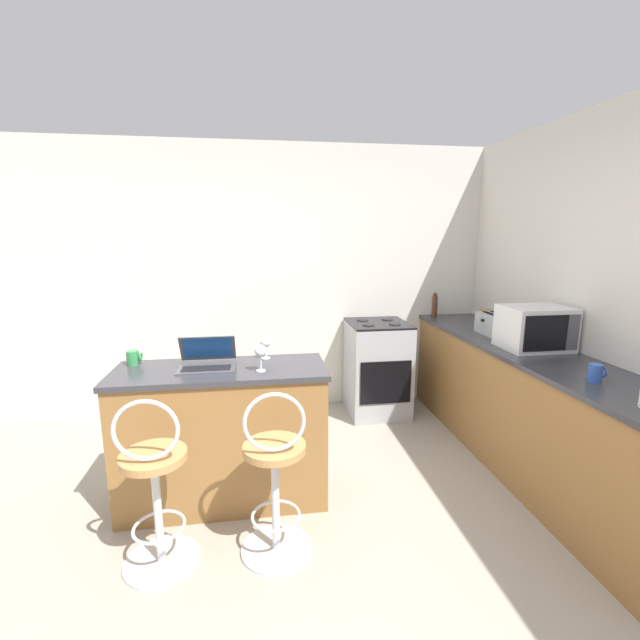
% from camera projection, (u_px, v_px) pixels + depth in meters
% --- Properties ---
extents(ground_plane, '(20.00, 20.00, 0.00)m').
position_uv_depth(ground_plane, '(273.00, 590.00, 2.14)').
color(ground_plane, gray).
extents(wall_back, '(12.00, 0.06, 2.60)m').
position_uv_depth(wall_back, '(260.00, 281.00, 4.20)').
color(wall_back, silver).
rests_on(wall_back, ground_plane).
extents(breakfast_bar, '(1.34, 0.52, 0.92)m').
position_uv_depth(breakfast_bar, '(224.00, 435.00, 2.80)').
color(breakfast_bar, olive).
rests_on(breakfast_bar, ground_plane).
extents(counter_right, '(0.61, 2.89, 0.92)m').
position_uv_depth(counter_right, '(525.00, 408.00, 3.24)').
color(counter_right, olive).
rests_on(counter_right, ground_plane).
extents(bar_stool_near, '(0.40, 0.40, 0.98)m').
position_uv_depth(bar_stool_near, '(155.00, 489.00, 2.22)').
color(bar_stool_near, silver).
rests_on(bar_stool_near, ground_plane).
extents(bar_stool_far, '(0.40, 0.40, 0.98)m').
position_uv_depth(bar_stool_far, '(275.00, 479.00, 2.31)').
color(bar_stool_far, silver).
rests_on(bar_stool_far, ground_plane).
extents(laptop, '(0.35, 0.28, 0.19)m').
position_uv_depth(laptop, '(207.00, 359.00, 2.73)').
color(laptop, '#47474C').
rests_on(laptop, breakfast_bar).
extents(microwave, '(0.46, 0.36, 0.32)m').
position_uv_depth(microwave, '(535.00, 328.00, 3.14)').
color(microwave, silver).
rests_on(microwave, counter_right).
extents(toaster, '(0.21, 0.30, 0.18)m').
position_uv_depth(toaster, '(494.00, 324.00, 3.61)').
color(toaster, '#9EA3A8').
rests_on(toaster, counter_right).
extents(stove_range, '(0.56, 0.59, 0.93)m').
position_uv_depth(stove_range, '(377.00, 368.00, 4.20)').
color(stove_range, '#9EA3A8').
rests_on(stove_range, ground_plane).
extents(wine_glass_short, '(0.08, 0.08, 0.17)m').
position_uv_depth(wine_glass_short, '(261.00, 352.00, 2.63)').
color(wine_glass_short, silver).
rests_on(wine_glass_short, breakfast_bar).
extents(pepper_mill, '(0.05, 0.05, 0.25)m').
position_uv_depth(pepper_mill, '(435.00, 306.00, 4.33)').
color(pepper_mill, '#4C2D19').
rests_on(pepper_mill, counter_right).
extents(storage_jar, '(0.11, 0.11, 0.16)m').
position_uv_depth(storage_jar, '(485.00, 318.00, 3.90)').
color(storage_jar, silver).
rests_on(storage_jar, counter_right).
extents(wine_glass_tall, '(0.07, 0.07, 0.15)m').
position_uv_depth(wine_glass_tall, '(265.00, 343.00, 2.90)').
color(wine_glass_tall, silver).
rests_on(wine_glass_tall, breakfast_bar).
extents(mug_green, '(0.10, 0.08, 0.09)m').
position_uv_depth(mug_green, '(133.00, 358.00, 2.77)').
color(mug_green, '#338447').
rests_on(mug_green, breakfast_bar).
extents(mug_blue, '(0.09, 0.07, 0.10)m').
position_uv_depth(mug_blue, '(596.00, 373.00, 2.45)').
color(mug_blue, '#2D51AD').
rests_on(mug_blue, counter_right).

